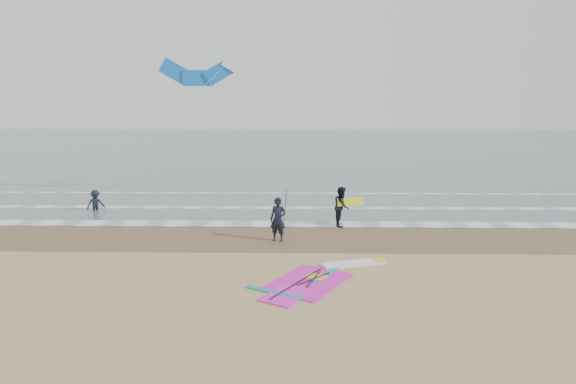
{
  "coord_description": "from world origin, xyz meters",
  "views": [
    {
      "loc": [
        -0.35,
        -16.13,
        6.05
      ],
      "look_at": [
        -0.77,
        5.0,
        2.2
      ],
      "focal_mm": 32.0,
      "sensor_mm": 36.0,
      "label": 1
    }
  ],
  "objects_px": {
    "person_wading": "(95,197)",
    "surf_kite": "(197,67)",
    "windsurf_rig": "(322,277)",
    "person_walking": "(342,206)",
    "person_standing": "(278,220)"
  },
  "relations": [
    {
      "from": "surf_kite",
      "to": "windsurf_rig",
      "type": "bearing_deg",
      "value": -64.32
    },
    {
      "from": "person_standing",
      "to": "surf_kite",
      "type": "relative_size",
      "value": 0.22
    },
    {
      "from": "windsurf_rig",
      "to": "person_walking",
      "type": "xyz_separation_m",
      "value": [
        1.26,
        7.31,
        0.93
      ]
    },
    {
      "from": "person_walking",
      "to": "person_standing",
      "type": "bearing_deg",
      "value": 138.72
    },
    {
      "from": "person_standing",
      "to": "surf_kite",
      "type": "distance_m",
      "value": 12.94
    },
    {
      "from": "person_walking",
      "to": "surf_kite",
      "type": "xyz_separation_m",
      "value": [
        -8.08,
        6.88,
        6.94
      ]
    },
    {
      "from": "windsurf_rig",
      "to": "surf_kite",
      "type": "xyz_separation_m",
      "value": [
        -6.82,
        14.19,
        7.86
      ]
    },
    {
      "from": "person_walking",
      "to": "surf_kite",
      "type": "relative_size",
      "value": 0.22
    },
    {
      "from": "person_walking",
      "to": "person_wading",
      "type": "height_order",
      "value": "person_walking"
    },
    {
      "from": "person_wading",
      "to": "person_standing",
      "type": "bearing_deg",
      "value": -71.23
    },
    {
      "from": "person_wading",
      "to": "surf_kite",
      "type": "bearing_deg",
      "value": -4.37
    },
    {
      "from": "windsurf_rig",
      "to": "person_wading",
      "type": "height_order",
      "value": "person_wading"
    },
    {
      "from": "person_standing",
      "to": "person_wading",
      "type": "distance_m",
      "value": 11.73
    },
    {
      "from": "person_wading",
      "to": "surf_kite",
      "type": "distance_m",
      "value": 9.55
    },
    {
      "from": "person_standing",
      "to": "person_walking",
      "type": "relative_size",
      "value": 1.0
    }
  ]
}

